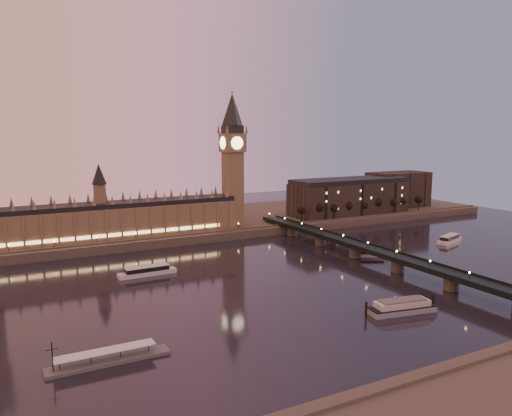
{
  "coord_description": "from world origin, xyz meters",
  "views": [
    {
      "loc": [
        -109.47,
        -225.75,
        79.67
      ],
      "look_at": [
        28.71,
        35.0,
        34.14
      ],
      "focal_mm": 35.0,
      "sensor_mm": 36.0,
      "label": 1
    }
  ],
  "objects_px": {
    "cruise_boat_a": "(147,271)",
    "cruise_boat_b": "(370,253)",
    "pontoon_pier": "(108,360)",
    "moored_barge": "(402,307)"
  },
  "relations": [
    {
      "from": "cruise_boat_b",
      "to": "pontoon_pier",
      "type": "bearing_deg",
      "value": -131.26
    },
    {
      "from": "cruise_boat_a",
      "to": "moored_barge",
      "type": "relative_size",
      "value": 0.92
    },
    {
      "from": "cruise_boat_a",
      "to": "pontoon_pier",
      "type": "relative_size",
      "value": 0.77
    },
    {
      "from": "cruise_boat_b",
      "to": "pontoon_pier",
      "type": "height_order",
      "value": "pontoon_pier"
    },
    {
      "from": "moored_barge",
      "to": "cruise_boat_a",
      "type": "bearing_deg",
      "value": 137.05
    },
    {
      "from": "cruise_boat_a",
      "to": "cruise_boat_b",
      "type": "relative_size",
      "value": 1.34
    },
    {
      "from": "cruise_boat_a",
      "to": "pontoon_pier",
      "type": "distance_m",
      "value": 107.28
    },
    {
      "from": "cruise_boat_a",
      "to": "moored_barge",
      "type": "height_order",
      "value": "moored_barge"
    },
    {
      "from": "pontoon_pier",
      "to": "cruise_boat_b",
      "type": "bearing_deg",
      "value": 22.18
    },
    {
      "from": "cruise_boat_a",
      "to": "moored_barge",
      "type": "bearing_deg",
      "value": -53.99
    }
  ]
}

